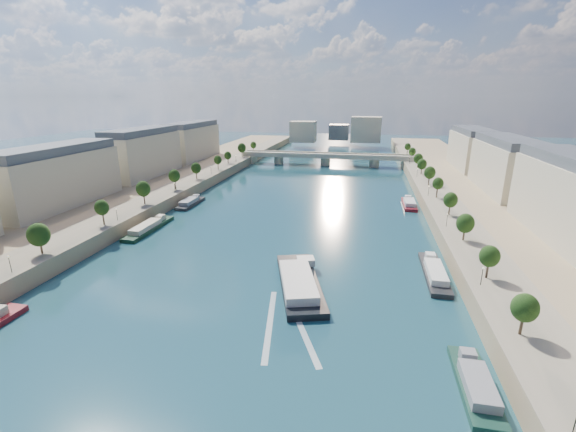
% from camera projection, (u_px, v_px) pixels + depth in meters
% --- Properties ---
extents(ground, '(700.00, 700.00, 0.00)m').
position_uv_depth(ground, '(291.00, 218.00, 146.26)').
color(ground, '#0E353D').
rests_on(ground, ground).
extents(quay_left, '(44.00, 520.00, 5.00)m').
position_uv_depth(quay_left, '(121.00, 202.00, 159.20)').
color(quay_left, '#9E8460').
rests_on(quay_left, ground).
extents(quay_right, '(44.00, 520.00, 5.00)m').
position_uv_depth(quay_right, '(497.00, 223.00, 131.84)').
color(quay_right, '#9E8460').
rests_on(quay_right, ground).
extents(pave_left, '(14.00, 520.00, 0.10)m').
position_uv_depth(pave_left, '(153.00, 197.00, 155.59)').
color(pave_left, gray).
rests_on(pave_left, quay_left).
extents(pave_right, '(14.00, 520.00, 0.10)m').
position_uv_depth(pave_right, '(452.00, 214.00, 133.93)').
color(pave_right, gray).
rests_on(pave_right, quay_right).
extents(trees_left, '(4.80, 268.80, 8.26)m').
position_uv_depth(trees_left, '(159.00, 184.00, 155.47)').
color(trees_left, '#382B1E').
rests_on(trees_left, ground).
extents(trees_right, '(4.80, 268.80, 8.26)m').
position_uv_depth(trees_right, '(442.00, 192.00, 142.05)').
color(trees_right, '#382B1E').
rests_on(trees_right, ground).
extents(lamps_left, '(0.36, 200.36, 4.28)m').
position_uv_depth(lamps_left, '(149.00, 198.00, 144.56)').
color(lamps_left, black).
rests_on(lamps_left, ground).
extents(lamps_right, '(0.36, 200.36, 4.28)m').
position_uv_depth(lamps_right, '(437.00, 202.00, 138.65)').
color(lamps_right, black).
rests_on(lamps_right, ground).
extents(buildings_left, '(16.00, 226.00, 23.20)m').
position_uv_depth(buildings_left, '(107.00, 162.00, 168.74)').
color(buildings_left, beige).
rests_on(buildings_left, ground).
extents(buildings_right, '(16.00, 226.00, 23.20)m').
position_uv_depth(buildings_right, '(533.00, 178.00, 136.45)').
color(buildings_right, beige).
rests_on(buildings_right, ground).
extents(skyline, '(79.00, 42.00, 22.00)m').
position_uv_depth(skyline, '(341.00, 131.00, 346.68)').
color(skyline, beige).
rests_on(skyline, ground).
extents(bridge, '(112.00, 12.00, 8.15)m').
position_uv_depth(bridge, '(325.00, 158.00, 256.71)').
color(bridge, '#C1B79E').
rests_on(bridge, ground).
extents(tour_barge, '(17.48, 32.38, 4.23)m').
position_uv_depth(tour_barge, '(299.00, 282.00, 92.87)').
color(tour_barge, black).
rests_on(tour_barge, ground).
extents(wake, '(14.96, 25.83, 0.04)m').
position_uv_depth(wake, '(285.00, 325.00, 77.78)').
color(wake, silver).
rests_on(wake, ground).
extents(moored_barges_left, '(5.00, 158.16, 3.60)m').
position_uv_depth(moored_barges_left, '(69.00, 275.00, 97.30)').
color(moored_barges_left, '#1B243C').
rests_on(moored_barges_left, ground).
extents(moored_barges_right, '(5.00, 164.66, 3.60)m').
position_uv_depth(moored_barges_right, '(445.00, 303.00, 84.45)').
color(moored_barges_right, black).
rests_on(moored_barges_right, ground).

